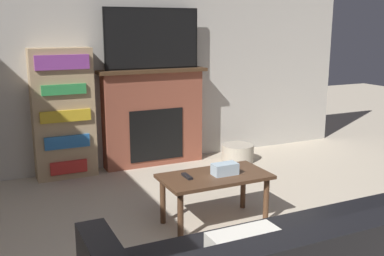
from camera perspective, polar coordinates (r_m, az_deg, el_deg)
wall_back at (r=5.51m, az=-8.40°, el=9.06°), size 6.29×0.06×2.70m
fireplace at (r=5.56m, az=-4.94°, el=1.39°), size 1.35×0.28×1.19m
tv at (r=5.44m, az=-5.06°, el=11.23°), size 1.17×0.03×0.72m
coffee_table at (r=3.91m, az=2.90°, el=-6.87°), size 0.94×0.50×0.44m
tissue_box at (r=3.89m, az=4.19°, el=-5.21°), size 0.22×0.12×0.10m
remote_control at (r=3.82m, az=-0.65°, el=-6.14°), size 0.04×0.15×0.02m
bookshelf at (r=5.25m, az=-16.01°, el=1.75°), size 0.67×0.29×1.47m
storage_basket at (r=5.78m, az=5.82°, el=-3.18°), size 0.41×0.41×0.22m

